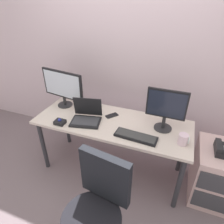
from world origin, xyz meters
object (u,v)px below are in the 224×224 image
(cell_phone, at_px, (112,116))
(office_chair, at_px, (96,217))
(desk_phone, at_px, (224,150))
(monitor_main, at_px, (63,86))
(laptop, at_px, (86,116))
(file_cabinet, at_px, (215,174))
(monitor_side, at_px, (166,108))
(trackball_mouse, at_px, (60,122))
(banana, at_px, (90,110))
(keyboard, at_px, (136,136))
(coffee_mug, at_px, (183,139))

(cell_phone, bearing_deg, office_chair, -37.81)
(desk_phone, xyz_separation_m, cell_phone, (-1.15, 0.09, 0.07))
(monitor_main, relative_size, laptop, 1.59)
(desk_phone, xyz_separation_m, monitor_main, (-1.78, 0.12, 0.32))
(file_cabinet, height_order, monitor_side, monitor_side)
(monitor_main, distance_m, trackball_mouse, 0.47)
(monitor_main, distance_m, banana, 0.43)
(office_chair, xyz_separation_m, monitor_side, (0.33, 0.95, 0.52))
(monitor_side, height_order, banana, monitor_side)
(monitor_main, relative_size, monitor_side, 1.31)
(keyboard, height_order, cell_phone, keyboard)
(laptop, height_order, coffee_mug, laptop)
(monitor_main, relative_size, coffee_mug, 5.41)
(monitor_side, xyz_separation_m, coffee_mug, (0.20, -0.18, -0.20))
(office_chair, bearing_deg, trackball_mouse, 137.54)
(laptop, relative_size, trackball_mouse, 3.25)
(cell_phone, bearing_deg, keyboard, -0.62)
(file_cabinet, relative_size, monitor_main, 1.07)
(desk_phone, bearing_deg, coffee_mug, -160.73)
(file_cabinet, bearing_deg, cell_phone, 176.35)
(office_chair, xyz_separation_m, monitor_main, (-0.88, 1.02, 0.53))
(file_cabinet, height_order, cell_phone, cell_phone)
(laptop, height_order, cell_phone, laptop)
(laptop, xyz_separation_m, cell_phone, (0.22, 0.18, -0.05))
(monitor_main, height_order, monitor_side, monitor_main)
(file_cabinet, height_order, banana, banana)
(office_chair, height_order, trackball_mouse, office_chair)
(monitor_side, relative_size, keyboard, 1.03)
(monitor_side, relative_size, laptop, 1.21)
(office_chair, height_order, banana, office_chair)
(monitor_side, bearing_deg, coffee_mug, -41.36)
(laptop, bearing_deg, keyboard, -10.06)
(cell_phone, bearing_deg, coffee_mug, 22.21)
(desk_phone, xyz_separation_m, trackball_mouse, (-1.61, -0.25, 0.09))
(laptop, bearing_deg, monitor_side, 9.88)
(desk_phone, bearing_deg, trackball_mouse, -171.23)
(banana, bearing_deg, office_chair, -62.10)
(file_cabinet, xyz_separation_m, keyboard, (-0.81, -0.21, 0.42))
(monitor_side, xyz_separation_m, laptop, (-0.80, -0.14, -0.19))
(office_chair, height_order, laptop, office_chair)
(monitor_side, bearing_deg, file_cabinet, -3.18)
(office_chair, distance_m, banana, 1.15)
(monitor_side, distance_m, trackball_mouse, 1.10)
(file_cabinet, bearing_deg, desk_phone, -116.78)
(monitor_main, bearing_deg, coffee_mug, -10.09)
(trackball_mouse, distance_m, banana, 0.38)
(cell_phone, height_order, banana, banana)
(file_cabinet, xyz_separation_m, office_chair, (-0.91, -0.91, 0.13))
(banana, bearing_deg, cell_phone, 1.00)
(keyboard, height_order, coffee_mug, coffee_mug)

